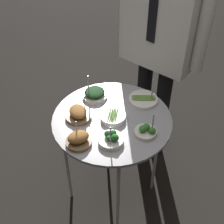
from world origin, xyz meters
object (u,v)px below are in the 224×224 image
Objects in this scene: bowl_spinach_front_center at (95,94)px; bowl_broccoli_center at (146,131)px; bowl_roast_mid_left at (78,139)px; bowl_broccoli_front_left at (111,139)px; serving_cart at (112,125)px; waiter_figure at (161,29)px; bowl_roast_near_rim at (78,114)px; bowl_asparagus_back_left at (113,117)px; bowl_asparagus_back_right at (143,99)px.

bowl_broccoli_center is at bearing -9.77° from bowl_spinach_front_center.
bowl_broccoli_front_left reaches higher than bowl_roast_mid_left.
bowl_broccoli_center reaches higher than bowl_roast_mid_left.
serving_cart is 0.44× the size of waiter_figure.
bowl_roast_near_rim is (-0.14, 0.15, -0.00)m from bowl_roast_mid_left.
bowl_broccoli_front_left is (0.10, -0.15, 0.01)m from bowl_asparagus_back_left.
bowl_roast_near_rim is 0.74m from waiter_figure.
bowl_asparagus_back_right reaches higher than bowl_broccoli_front_left.
serving_cart is at bearing 126.47° from bowl_broccoli_front_left.
bowl_spinach_front_center is (-0.22, 0.09, 0.01)m from bowl_asparagus_back_left.
bowl_broccoli_front_left is (-0.11, -0.17, 0.00)m from bowl_broccoli_center.
bowl_spinach_front_center reaches higher than bowl_asparagus_back_left.
serving_cart is at bearing -23.38° from bowl_spinach_front_center.
waiter_figure is (0.11, 0.67, 0.30)m from bowl_roast_near_rim.
waiter_figure reaches higher than serving_cart.
bowl_spinach_front_center is 0.40m from bowl_broccoli_front_left.
bowl_roast_mid_left is at bearing -94.29° from serving_cart.
bowl_asparagus_back_left is 1.04× the size of bowl_broccoli_center.
bowl_broccoli_center is at bearing 3.99° from serving_cart.
bowl_asparagus_back_right is 0.45m from waiter_figure.
bowl_asparagus_back_right is (0.06, 0.24, 0.07)m from serving_cart.
bowl_broccoli_front_left is at bearing 40.66° from bowl_roast_mid_left.
waiter_figure reaches higher than bowl_asparagus_back_right.
bowl_asparagus_back_right reaches higher than bowl_asparagus_back_left.
bowl_broccoli_center is 0.09× the size of waiter_figure.
bowl_roast_mid_left is (0.19, -0.35, 0.01)m from bowl_spinach_front_center.
serving_cart is 5.22× the size of bowl_roast_mid_left.
bowl_asparagus_back_right is at bearing 58.97° from bowl_roast_near_rim.
bowl_broccoli_front_left is at bearing -53.53° from serving_cart.
bowl_spinach_front_center is 1.26× the size of bowl_roast_mid_left.
waiter_figure reaches higher than bowl_broccoli_front_left.
bowl_roast_mid_left is at bearing -88.18° from waiter_figure.
bowl_asparagus_back_right is at bearing 78.86° from bowl_asparagus_back_left.
serving_cart is 0.24m from bowl_spinach_front_center.
waiter_figure is (-0.10, 0.31, 0.31)m from bowl_asparagus_back_right.
serving_cart is 0.20m from bowl_broccoli_front_left.
serving_cart is 4.64× the size of bowl_roast_near_rim.
bowl_roast_mid_left is (-0.03, -0.26, 0.01)m from bowl_asparagus_back_left.
bowl_asparagus_back_left is 0.84× the size of bowl_asparagus_back_right.
bowl_asparagus_back_left is 0.09× the size of waiter_figure.
bowl_asparagus_back_left is 0.18m from bowl_broccoli_front_left.
bowl_roast_near_rim is at bearing 172.20° from bowl_broccoli_front_left.
serving_cart is 4.14× the size of bowl_spinach_front_center.
bowl_spinach_front_center reaches higher than bowl_broccoli_front_left.
bowl_asparagus_back_left is at bearing -175.15° from bowl_broccoli_center.
bowl_roast_near_rim is (-0.21, -0.36, 0.02)m from bowl_asparagus_back_right.
bowl_asparagus_back_left is 0.64m from waiter_figure.
serving_cart is at bearing -102.91° from bowl_asparagus_back_right.
bowl_roast_near_rim is at bearing 132.91° from bowl_roast_mid_left.
bowl_asparagus_back_right is 0.42m from bowl_roast_near_rim.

